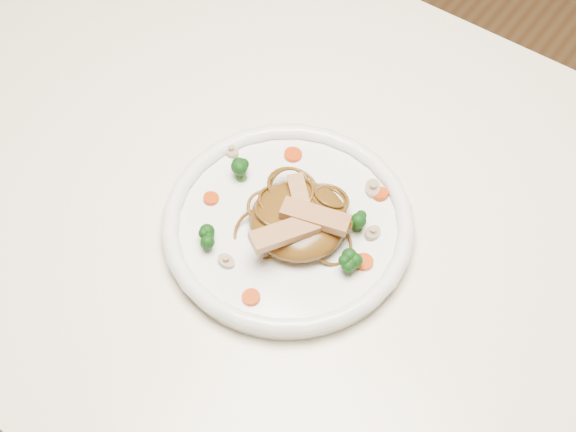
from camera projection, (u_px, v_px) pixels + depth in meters
The scene contains 20 objects.
ground at pixel (297, 423), 1.53m from camera, with size 4.00×4.00×0.00m, color brown.
table at pixel (302, 248), 1.00m from camera, with size 1.20×0.80×0.75m.
plate at pixel (288, 227), 0.89m from camera, with size 0.29×0.29×0.02m, color white.
noodle_mound at pixel (299, 220), 0.86m from camera, with size 0.11×0.11×0.04m, color brown.
chicken_a at pixel (315, 217), 0.84m from camera, with size 0.08×0.02×0.01m, color tan.
chicken_b at pixel (300, 196), 0.86m from camera, with size 0.06×0.02×0.01m, color tan.
chicken_c at pixel (285, 233), 0.83m from camera, with size 0.08×0.02×0.01m, color tan.
broccoli_0 at pixel (358, 220), 0.86m from camera, with size 0.03×0.03×0.03m, color #0C350B, non-canonical shape.
broccoli_1 at pixel (241, 171), 0.91m from camera, with size 0.02×0.02×0.03m, color #0C350B, non-canonical shape.
broccoli_2 at pixel (205, 238), 0.85m from camera, with size 0.02×0.02×0.03m, color #0C350B, non-canonical shape.
broccoli_3 at pixel (348, 260), 0.83m from camera, with size 0.03×0.03×0.03m, color #0C350B, non-canonical shape.
carrot_0 at pixel (380, 194), 0.90m from camera, with size 0.02×0.02×0.01m, color #B23306.
carrot_1 at pixel (211, 198), 0.90m from camera, with size 0.02×0.02×0.01m, color #B23306.
carrot_2 at pixel (364, 262), 0.85m from camera, with size 0.02×0.02×0.01m, color #B23306.
carrot_3 at pixel (293, 155), 0.93m from camera, with size 0.02×0.02×0.01m, color #B23306.
carrot_4 at pixel (251, 297), 0.82m from camera, with size 0.02×0.02×0.01m, color #B23306.
mushroom_0 at pixel (226, 261), 0.85m from camera, with size 0.02×0.02×0.01m, color tan.
mushroom_1 at pixel (372, 233), 0.87m from camera, with size 0.02×0.02×0.01m, color tan.
mushroom_2 at pixel (231, 151), 0.94m from camera, with size 0.02×0.02×0.01m, color tan.
mushroom_3 at pixel (373, 189), 0.90m from camera, with size 0.03×0.03×0.01m, color tan.
Camera 1 is at (0.30, -0.44, 1.49)m, focal length 47.95 mm.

